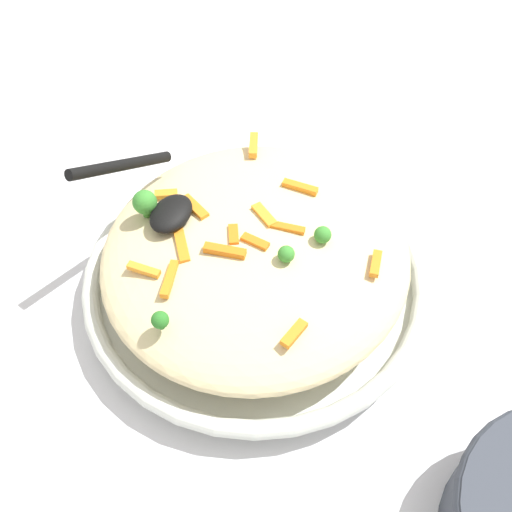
# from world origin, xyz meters

# --- Properties ---
(ground_plane) EXTENTS (2.40, 2.40, 0.00)m
(ground_plane) POSITION_xyz_m (0.00, 0.00, 0.00)
(ground_plane) COLOR silver
(serving_bowl) EXTENTS (0.38, 0.38, 0.04)m
(serving_bowl) POSITION_xyz_m (0.00, 0.00, 0.02)
(serving_bowl) COLOR silver
(serving_bowl) RESTS_ON ground_plane
(pasta_mound) EXTENTS (0.34, 0.32, 0.07)m
(pasta_mound) POSITION_xyz_m (0.00, 0.00, 0.07)
(pasta_mound) COLOR beige
(pasta_mound) RESTS_ON serving_bowl
(carrot_piece_0) EXTENTS (0.03, 0.03, 0.01)m
(carrot_piece_0) POSITION_xyz_m (-0.02, -0.00, 0.10)
(carrot_piece_0) COLOR orange
(carrot_piece_0) RESTS_ON pasta_mound
(carrot_piece_1) EXTENTS (0.04, 0.03, 0.01)m
(carrot_piece_1) POSITION_xyz_m (0.04, -0.06, 0.10)
(carrot_piece_1) COLOR orange
(carrot_piece_1) RESTS_ON pasta_mound
(carrot_piece_2) EXTENTS (0.03, 0.02, 0.01)m
(carrot_piece_2) POSITION_xyz_m (0.01, -0.02, 0.10)
(carrot_piece_2) COLOR orange
(carrot_piece_2) RESTS_ON pasta_mound
(carrot_piece_3) EXTENTS (0.02, 0.03, 0.01)m
(carrot_piece_3) POSITION_xyz_m (-0.02, -0.11, 0.10)
(carrot_piece_3) COLOR orange
(carrot_piece_3) RESTS_ON pasta_mound
(carrot_piece_4) EXTENTS (0.03, 0.04, 0.01)m
(carrot_piece_4) POSITION_xyz_m (-0.01, -0.07, 0.10)
(carrot_piece_4) COLOR orange
(carrot_piece_4) RESTS_ON pasta_mound
(carrot_piece_5) EXTENTS (0.01, 0.03, 0.01)m
(carrot_piece_5) POSITION_xyz_m (0.02, 0.01, 0.10)
(carrot_piece_5) COLOR orange
(carrot_piece_5) RESTS_ON pasta_mound
(carrot_piece_6) EXTENTS (0.02, 0.04, 0.01)m
(carrot_piece_6) POSITION_xyz_m (0.04, -0.02, 0.10)
(carrot_piece_6) COLOR orange
(carrot_piece_6) RESTS_ON pasta_mound
(carrot_piece_7) EXTENTS (0.04, 0.02, 0.01)m
(carrot_piece_7) POSITION_xyz_m (-0.13, -0.06, 0.10)
(carrot_piece_7) COLOR orange
(carrot_piece_7) RESTS_ON pasta_mound
(carrot_piece_8) EXTENTS (0.04, 0.02, 0.01)m
(carrot_piece_8) POSITION_xyz_m (0.09, -0.05, 0.10)
(carrot_piece_8) COLOR orange
(carrot_piece_8) RESTS_ON pasta_mound
(carrot_piece_9) EXTENTS (0.01, 0.04, 0.01)m
(carrot_piece_9) POSITION_xyz_m (-0.01, 0.03, 0.10)
(carrot_piece_9) COLOR orange
(carrot_piece_9) RESTS_ON pasta_mound
(carrot_piece_10) EXTENTS (0.01, 0.04, 0.01)m
(carrot_piece_10) POSITION_xyz_m (-0.08, 0.02, 0.10)
(carrot_piece_10) COLOR orange
(carrot_piece_10) RESTS_ON pasta_mound
(carrot_piece_11) EXTENTS (0.03, 0.02, 0.01)m
(carrot_piece_11) POSITION_xyz_m (0.10, 0.08, 0.10)
(carrot_piece_11) COLOR orange
(carrot_piece_11) RESTS_ON pasta_mound
(carrot_piece_12) EXTENTS (0.01, 0.03, 0.01)m
(carrot_piece_12) POSITION_xyz_m (0.09, -0.08, 0.10)
(carrot_piece_12) COLOR orange
(carrot_piece_12) RESTS_ON pasta_mound
(carrot_piece_13) EXTENTS (0.03, 0.01, 0.01)m
(carrot_piece_13) POSITION_xyz_m (-0.01, 0.12, 0.10)
(carrot_piece_13) COLOR orange
(carrot_piece_13) RESTS_ON pasta_mound
(broccoli_floret_0) EXTENTS (0.02, 0.02, 0.02)m
(broccoli_floret_0) POSITION_xyz_m (0.13, -0.04, 0.11)
(broccoli_floret_0) COLOR #296820
(broccoli_floret_0) RESTS_ON pasta_mound
(broccoli_floret_1) EXTENTS (0.02, 0.02, 0.02)m
(broccoli_floret_1) POSITION_xyz_m (-0.02, 0.07, 0.11)
(broccoli_floret_1) COLOR #377928
(broccoli_floret_1) RESTS_ON pasta_mound
(broccoli_floret_2) EXTENTS (0.03, 0.03, 0.03)m
(broccoli_floret_2) POSITION_xyz_m (0.02, -0.12, 0.11)
(broccoli_floret_2) COLOR #377928
(broccoli_floret_2) RESTS_ON pasta_mound
(broccoli_floret_3) EXTENTS (0.02, 0.02, 0.02)m
(broccoli_floret_3) POSITION_xyz_m (0.02, 0.04, 0.11)
(broccoli_floret_3) COLOR #377928
(broccoli_floret_3) RESTS_ON pasta_mound
(serving_spoon) EXTENTS (0.13, 0.10, 0.08)m
(serving_spoon) POSITION_xyz_m (0.01, -0.11, 0.12)
(serving_spoon) COLOR black
(serving_spoon) RESTS_ON pasta_mound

